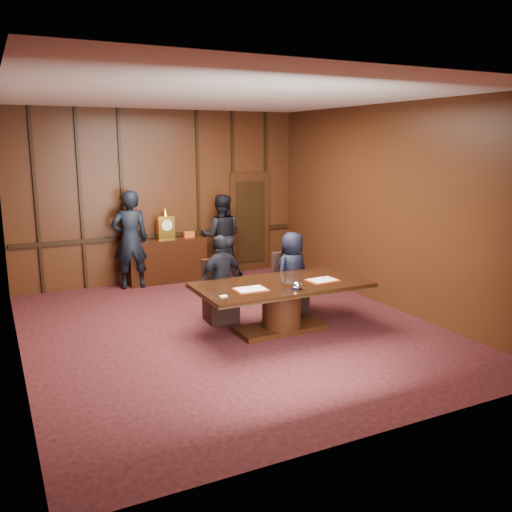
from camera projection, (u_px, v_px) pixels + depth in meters
The scene contains 13 objects.
room at pixel (230, 218), 8.23m from camera, with size 7.00×7.04×3.50m.
sideboard at pixel (167, 259), 11.19m from camera, with size 1.60×0.45×1.54m.
conference_table at pixel (282, 299), 8.24m from camera, with size 2.62×1.32×0.76m.
folder_left at pixel (251, 289), 7.80m from camera, with size 0.47×0.34×0.02m.
folder_right at pixel (322, 280), 8.32m from camera, with size 0.48×0.36×0.02m.
inkstand at pixel (297, 286), 7.78m from camera, with size 0.20×0.14×0.12m.
notepad at pixel (223, 296), 7.46m from camera, with size 0.10×0.07×0.01m, color #FEF97C.
chair_left at pixel (220, 303), 8.77m from camera, with size 0.51×0.51×0.99m.
chair_right at pixel (290, 293), 9.34m from camera, with size 0.48×0.48×0.99m.
signatory_left at pixel (222, 279), 8.62m from camera, with size 0.83×0.35×1.42m, color black.
signatory_right at pixel (292, 272), 9.19m from camera, with size 0.67×0.44×1.38m, color black.
witness_left at pixel (130, 240), 10.61m from camera, with size 0.71×0.47×1.95m, color black.
witness_right at pixel (221, 237), 11.46m from camera, with size 0.87×0.68×1.78m, color black.
Camera 1 is at (-3.21, -7.36, 2.84)m, focal length 38.00 mm.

